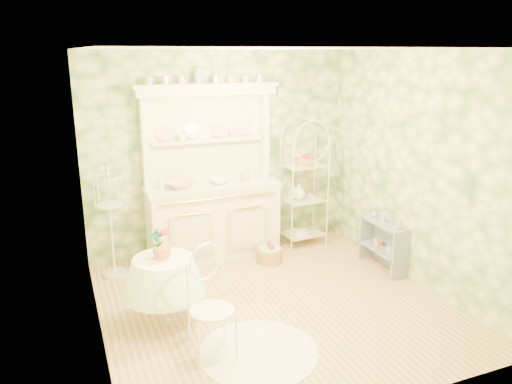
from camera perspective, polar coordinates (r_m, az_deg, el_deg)
name	(u,v)px	position (r m, az deg, el deg)	size (l,w,h in m)	color
floor	(273,304)	(5.61, 1.96, -12.69)	(3.60, 3.60, 0.00)	tan
ceiling	(276,49)	(4.93, 2.26, 16.06)	(3.60, 3.60, 0.00)	white
wall_left	(91,205)	(4.70, -18.39, -1.43)	(3.60, 3.60, 0.00)	beige
wall_right	(417,170)	(6.05, 17.88, 2.37)	(3.60, 3.60, 0.00)	beige
wall_back	(220,153)	(6.75, -4.15, 4.42)	(3.60, 3.60, 0.00)	beige
wall_front	(379,247)	(3.63, 13.84, -6.14)	(3.60, 3.60, 0.00)	beige
kitchen_dresser	(212,174)	(6.47, -5.03, 2.06)	(1.87, 0.61, 2.29)	white
bakers_rack	(304,186)	(7.02, 5.50, 0.65)	(0.53, 0.38, 1.70)	white
side_shelf	(383,246)	(6.55, 14.36, -5.98)	(0.26, 0.71, 0.61)	gray
round_table	(165,291)	(5.18, -10.41, -11.12)	(0.65, 0.65, 0.71)	white
cafe_chair	(212,311)	(4.59, -5.07, -13.39)	(0.40, 0.40, 0.89)	white
birdcage_stand	(110,216)	(6.25, -16.31, -2.69)	(0.36, 0.36, 1.53)	white
floor_basket	(270,254)	(6.60, 1.56, -7.06)	(0.35, 0.35, 0.23)	#AB8147
lace_rug	(258,352)	(4.83, 0.26, -17.81)	(1.12, 1.12, 0.01)	white
bowl_floral	(180,187)	(6.38, -8.68, 0.53)	(0.34, 0.34, 0.08)	white
bowl_white	(219,183)	(6.53, -4.25, 1.03)	(0.23, 0.23, 0.07)	white
cup_left	(182,138)	(6.44, -8.49, 6.10)	(0.11, 0.11, 0.09)	white
cup_right	(232,135)	(6.63, -2.71, 6.53)	(0.10, 0.10, 0.09)	white
potted_geranium	(156,245)	(5.00, -11.32, -5.95)	(0.15, 0.11, 0.29)	#3F7238
bottle_amber	(399,224)	(6.22, 16.03, -3.54)	(0.06, 0.06, 0.16)	tan
bottle_blue	(384,219)	(6.45, 14.41, -3.00)	(0.05, 0.05, 0.10)	#7BA2C9
bottle_glass	(374,215)	(6.61, 13.35, -2.52)	(0.07, 0.07, 0.09)	silver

